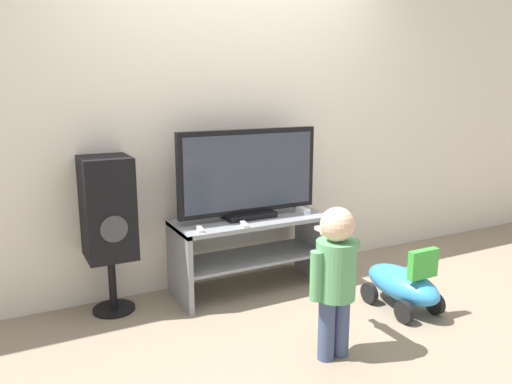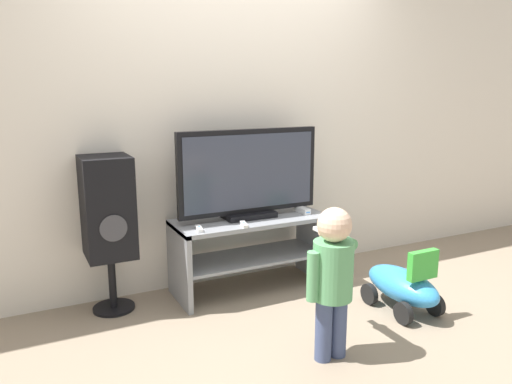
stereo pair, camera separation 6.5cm
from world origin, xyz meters
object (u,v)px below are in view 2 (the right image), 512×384
Objects in this scene: television at (249,175)px; remote_primary at (199,229)px; game_console at (302,210)px; remote_secondary at (244,224)px; ride_on_toy at (403,285)px; speaker_tower at (108,210)px; child at (332,271)px.

television is 8.08× the size of remote_primary.
remote_secondary is at bearing -166.97° from game_console.
ride_on_toy is at bearing -35.18° from remote_secondary.
speaker_tower is (-1.00, 0.07, -0.17)m from television.
remote_primary is (-0.45, -0.15, -0.31)m from television.
ride_on_toy is at bearing -47.02° from television.
television is 1.31m from ride_on_toy.
speaker_tower is (-0.55, 0.22, 0.14)m from remote_primary.
game_console is (0.42, -0.06, -0.30)m from television.
remote_secondary is at bearing -16.76° from speaker_tower.
ride_on_toy is at bearing 19.16° from child.
game_console is 0.92m from ride_on_toy.
game_console is 1.12m from child.
remote_secondary is 1.16m from ride_on_toy.
remote_primary is 1.43m from ride_on_toy.
remote_secondary is 0.91m from speaker_tower.
child is 1.41× the size of ride_on_toy.
game_console is at bearing 66.64° from child.
television is 6.71× the size of game_console.
television reaches higher than game_console.
speaker_tower is (-0.97, 1.16, 0.19)m from child.
television is 1.01m from speaker_tower.
remote_primary and remote_secondary have the same top height.
television is at bearing 18.73° from remote_primary.
game_console is 0.57m from remote_secondary.
remote_primary is 0.15× the size of child.
television reaches higher than child.
remote_primary is at bearing -22.05° from speaker_tower.
television is 1.15m from child.
speaker_tower is at bearing 153.15° from ride_on_toy.
game_console reaches higher than remote_secondary.
remote_primary is 1.03m from child.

